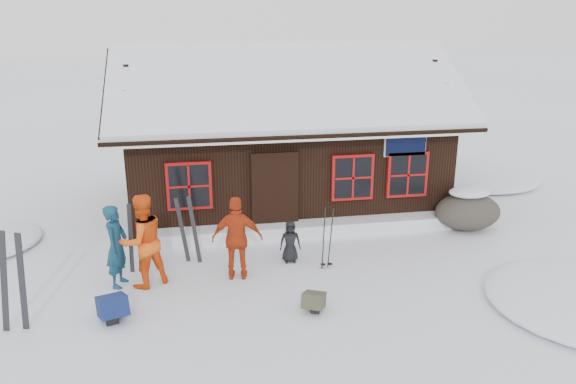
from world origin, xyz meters
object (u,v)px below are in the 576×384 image
Objects in this scene: backpack_blue at (113,310)px; backpack_olive at (314,303)px; skier_teal at (117,246)px; boulder at (468,210)px; skier_crouched at (290,242)px; skier_orange_left at (143,241)px; ski_pair_left at (13,283)px; ski_poles at (327,239)px; skier_orange_right at (237,238)px.

backpack_blue is 3.57m from backpack_olive.
skier_teal is 8.35m from boulder.
skier_teal is at bearing -167.36° from skier_crouched.
skier_orange_left reaches higher than boulder.
boulder is 2.58× the size of backpack_blue.
boulder reaches higher than backpack_blue.
ski_pair_left reaches higher than backpack_blue.
skier_teal is 3.38× the size of backpack_olive.
ski_pair_left is 5.13m from backpack_olive.
ski_poles reaches higher than skier_crouched.
skier_crouched is at bearing 116.06° from backpack_olive.
skier_orange_right is at bearing 31.98° from ski_pair_left.
backpack_blue is at bearing 35.82° from skier_orange_right.
backpack_blue is at bearing -163.69° from skier_teal.
ski_pair_left is at bearing 26.99° from skier_orange_right.
backpack_blue is (-3.51, -1.80, -0.29)m from skier_crouched.
backpack_olive is at bearing -83.78° from skier_crouched.
skier_teal is 1.80× the size of skier_crouched.
skier_orange_left is (0.51, -0.10, 0.11)m from skier_teal.
ski_pair_left is at bearing 148.95° from skier_teal.
skier_orange_left is 2.41m from ski_pair_left.
ski_poles is (-3.97, -1.55, 0.17)m from boulder.
backpack_olive is (3.57, -1.65, -0.70)m from skier_teal.
skier_teal is 2.07m from ski_pair_left.
skier_orange_left is 1.01× the size of ski_pair_left.
ski_pair_left is (-9.70, -3.01, 0.39)m from boulder.
backpack_blue is at bearing -160.39° from boulder.
ski_pair_left is 5.91m from ski_poles.
skier_teal is 0.90× the size of ski_pair_left.
ski_poles is (4.22, 0.03, -0.18)m from skier_teal.
ski_pair_left is 1.35× the size of ski_poles.
boulder is 5.65m from backpack_olive.
backpack_olive is at bearing -23.00° from backpack_blue.
skier_orange_right is 2.72m from backpack_blue.
backpack_blue is at bearing -147.86° from skier_crouched.
backpack_blue is (-0.49, -1.23, -0.77)m from skier_orange_left.
skier_orange_right is 6.10m from boulder.
boulder is at bearing -155.61° from skier_orange_right.
ski_poles is at bearing 27.42° from ski_pair_left.
skier_orange_left reaches higher than backpack_blue.
ski_poles is 1.88m from backpack_olive.
backpack_blue is (-4.21, -1.36, -0.48)m from ski_poles.
skier_crouched is 0.50× the size of ski_pair_left.
backpack_olive is at bearing -111.23° from ski_poles.
skier_teal reaches higher than boulder.
skier_orange_right is at bearing 150.39° from skier_orange_left.
ski_poles is at bearing 152.81° from skier_orange_left.
skier_orange_left is at bearing 177.89° from backpack_olive.
skier_orange_right reaches higher than backpack_olive.
skier_crouched is 4.80m from boulder.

